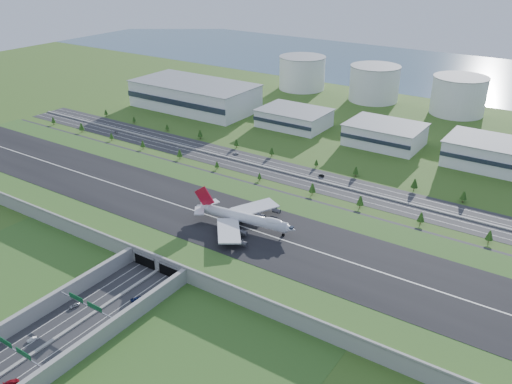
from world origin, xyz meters
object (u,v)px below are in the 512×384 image
Objects in this scene: car_5 at (321,175)px; car_7 at (236,153)px; boeing_747 at (244,218)px; car_2 at (137,299)px; fuel_tank_a at (302,73)px; car_4 at (116,132)px; car_0 at (75,305)px; car_1 at (32,339)px; car_3 at (11,382)px.

car_5 is 75.76m from car_7.
car_2 is (-8.97, -74.81, -12.61)m from boeing_747.
fuel_tank_a is 10.99× the size of car_4.
fuel_tank_a is 0.80× the size of boeing_747.
car_7 is (-75.74, 1.44, -0.08)m from car_5.
car_7 is at bearing -70.81° from car_5.
car_5 reaches higher than car_7.
fuel_tank_a is at bearing -48.42° from car_2.
car_5 is (24.27, 196.44, -0.10)m from car_0.
car_1 is at bearing -108.88° from boeing_747.
car_3 reaches higher than car_4.
fuel_tank_a is 246.33m from car_5.
car_1 is at bearing -31.17° from car_3.
car_7 is (-71.79, 178.61, -0.13)m from car_2.
car_2 is at bearing 4.58° from car_7.
car_5 is at bearing -69.40° from car_3.
car_1 is (-25.48, -119.33, -12.73)m from boeing_747.
car_4 is at bearing 147.61° from car_1.
car_0 reaches higher than car_2.
car_3 is 241.27m from car_5.
car_0 is at bearing -114.12° from boeing_747.
car_4 is (-167.04, 181.22, -0.07)m from car_0.
car_2 reaches higher than car_1.
car_5 is at bearing -68.30° from car_2.
boeing_747 is 11.11× the size of car_3.
car_1 is 0.92× the size of car_5.
car_2 reaches higher than car_4.
car_1 is 24.38m from car_3.
car_3 is at bearing 111.29° from car_2.
car_3 is at bearing 18.89° from car_5.
car_4 is 116.76m from car_7.
fuel_tank_a is 10.75× the size of car_7.
car_2 is 1.02× the size of car_3.
car_5 is at bearing 102.73° from car_1.
boeing_747 is at bearing -95.06° from car_4.
boeing_747 is 215.17m from car_4.
car_1 is 0.73× the size of car_2.
boeing_747 is 14.98× the size of car_1.
fuel_tank_a reaches higher than car_5.
car_4 is (-170.85, 206.47, 0.08)m from car_1.
car_2 is at bearing -69.70° from car_3.
car_4 is 1.00× the size of car_5.
boeing_747 reaches higher than car_5.
fuel_tank_a is 229.93m from car_4.
car_1 reaches higher than car_7.
fuel_tank_a reaches higher than car_4.
car_1 is 47.48m from car_2.
car_0 is at bearing -74.89° from fuel_tank_a.
car_1 is 229.88m from car_7.
car_1 is at bearing -3.41° from car_7.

